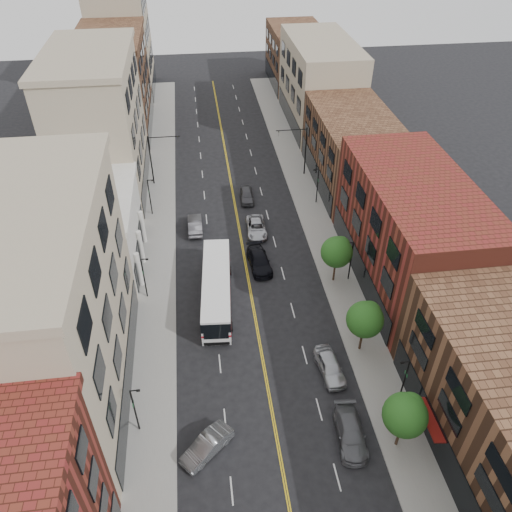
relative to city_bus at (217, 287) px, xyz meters
name	(u,v)px	position (x,y,z in m)	size (l,w,h in m)	color
ground	(290,511)	(3.64, -22.44, -1.93)	(220.00, 220.00, 0.00)	black
sidewalk_left	(159,236)	(-6.36, 12.56, -1.85)	(4.00, 110.00, 0.15)	gray
sidewalk_right	(317,224)	(13.64, 12.56, -1.85)	(4.00, 110.00, 0.15)	gray
bldg_l_tanoffice	(48,315)	(-13.36, -9.44, 7.07)	(10.00, 22.00, 18.00)	tan
bldg_l_white	(91,233)	(-13.36, 8.56, 2.07)	(10.00, 14.00, 8.00)	silver
bldg_l_far_a	(100,127)	(-13.36, 25.56, 7.07)	(10.00, 20.00, 18.00)	tan
bldg_l_far_b	(115,86)	(-13.36, 45.56, 5.57)	(10.00, 20.00, 15.00)	brown
bldg_l_far_c	(122,40)	(-13.36, 63.56, 8.07)	(10.00, 16.00, 20.00)	tan
bldg_r_mid	(410,232)	(20.64, 1.56, 4.07)	(10.00, 22.00, 12.00)	maroon
bldg_r_far_a	(353,150)	(20.64, 22.56, 3.07)	(10.00, 20.00, 10.00)	brown
bldg_r_far_b	(320,84)	(20.64, 43.56, 5.07)	(10.00, 22.00, 14.00)	tan
bldg_r_far_c	(296,57)	(20.64, 63.56, 3.57)	(10.00, 18.00, 11.00)	brown
tree_r_1	(406,414)	(13.03, -18.37, 2.20)	(3.40, 3.40, 5.59)	black
tree_r_2	(366,318)	(13.03, -8.37, 2.20)	(3.40, 3.40, 5.59)	black
tree_r_3	(337,251)	(13.03, 1.63, 2.20)	(3.40, 3.40, 5.59)	black
lamp_l_1	(135,408)	(-7.31, -14.44, 1.04)	(0.81, 0.55, 5.05)	black
lamp_l_2	(144,276)	(-7.31, 1.56, 1.04)	(0.81, 0.55, 5.05)	black
lamp_l_3	(150,195)	(-7.31, 17.56, 1.04)	(0.81, 0.55, 5.05)	black
lamp_r_1	(404,379)	(14.60, -14.44, 1.04)	(0.81, 0.55, 5.05)	black
lamp_r_2	(351,259)	(14.60, 1.56, 1.04)	(0.81, 0.55, 5.05)	black
lamp_r_3	(317,184)	(14.60, 17.56, 1.04)	(0.81, 0.55, 5.05)	black
signal_mast_left	(155,154)	(-6.62, 25.56, 2.72)	(4.49, 0.18, 7.20)	black
signal_mast_right	(301,146)	(13.91, 25.56, 2.72)	(4.49, 0.18, 7.20)	black
city_bus	(217,287)	(0.00, 0.00, 0.00)	(3.83, 13.07, 3.32)	white
car_angle_b	(207,446)	(-1.96, -17.03, -1.17)	(1.60, 4.60, 1.51)	gray
car_parked_mid	(350,433)	(9.44, -17.41, -1.16)	(2.16, 5.31, 1.54)	#55565B
car_parked_far	(330,366)	(9.44, -10.71, -1.11)	(1.94, 4.83, 1.65)	silver
car_lane_behind	(195,225)	(-1.86, 13.28, -1.12)	(1.72, 4.93, 1.62)	#46464A
car_lane_a	(259,261)	(5.14, 5.12, -1.12)	(2.25, 5.54, 1.61)	black
car_lane_b	(256,227)	(5.71, 11.86, -1.20)	(2.42, 5.24, 1.46)	#B6B7BE
car_lane_c	(247,195)	(5.39, 19.56, -1.17)	(1.79, 4.46, 1.52)	#444448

